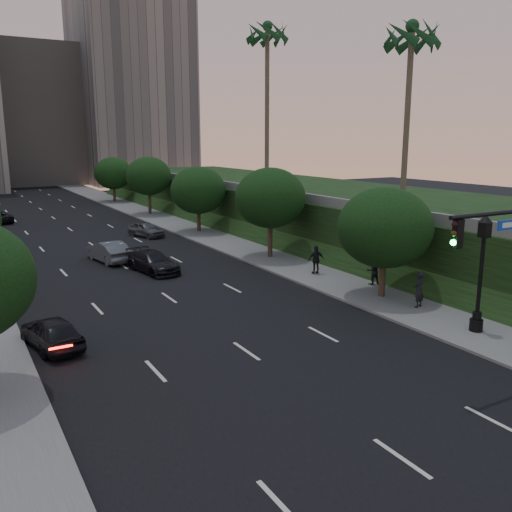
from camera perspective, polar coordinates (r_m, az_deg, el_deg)
ground at (r=19.32m, az=6.41°, el=-14.86°), size 160.00×160.00×0.00m
road_surface at (r=45.81m, az=-16.31°, el=0.74°), size 16.00×140.00×0.02m
sidewalk_right at (r=49.13m, az=-4.65°, el=2.04°), size 4.50×140.00×0.15m
embankment at (r=53.24m, az=7.81°, el=4.85°), size 18.00×90.00×4.00m
parapet_wall at (r=48.28m, az=-0.20°, el=7.02°), size 0.35×90.00×0.70m
office_block_mid at (r=116.98m, az=-22.50°, el=13.45°), size 22.00×18.00×26.00m
office_block_right at (r=115.37m, az=-13.04°, el=16.57°), size 20.00×22.00×36.00m
tree_right_a at (r=30.35m, az=13.40°, el=2.92°), size 5.20×5.20×6.24m
tree_right_b at (r=39.79m, az=1.52°, el=6.12°), size 5.20×5.20×6.74m
tree_right_c at (r=51.33m, az=-6.12°, el=6.89°), size 5.20×5.20×6.24m
tree_right_d at (r=64.31m, az=-11.24°, el=8.25°), size 5.20×5.20×6.74m
tree_right_e at (r=78.66m, az=-14.80°, el=8.42°), size 5.20×5.20×6.24m
palm_mid at (r=39.84m, az=16.08°, el=21.27°), size 3.20×3.20×13.00m
palm_far at (r=51.83m, az=1.20°, el=22.13°), size 3.20×3.20×15.50m
street_lamp at (r=26.35m, az=22.54°, el=-2.18°), size 0.64×0.64×5.62m
sedan_near_left at (r=24.88m, az=-20.74°, el=-7.51°), size 2.38×4.35×1.40m
sedan_mid_left at (r=40.67m, az=-15.27°, el=0.48°), size 2.33×4.85×1.53m
sedan_near_right at (r=36.83m, az=-10.77°, el=-0.62°), size 2.72×5.07×1.40m
sedan_far_right at (r=50.26m, az=-11.50°, el=2.76°), size 2.78×4.30×1.36m
pedestrian_a at (r=29.41m, az=16.78°, el=-3.38°), size 0.81×0.66×1.92m
pedestrian_b at (r=33.34m, az=12.20°, el=-1.50°), size 0.94×0.80×1.71m
pedestrian_c at (r=35.34m, az=6.35°, el=-0.39°), size 1.15×0.65×1.86m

